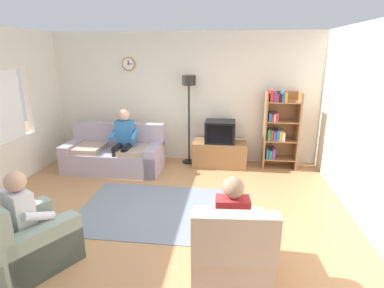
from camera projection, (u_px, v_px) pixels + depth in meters
ground_plane at (158, 217)px, 4.49m from camera, size 12.00×12.00×0.00m
back_wall_assembly at (184, 98)px, 6.63m from camera, size 6.20×0.17×2.70m
couch at (115, 155)px, 6.21m from camera, size 1.91×0.90×0.90m
tv_stand at (220, 153)px, 6.46m from camera, size 1.10×0.56×0.52m
tv at (220, 131)px, 6.30m from camera, size 0.60×0.49×0.44m
bookshelf at (278, 128)px, 6.22m from camera, size 0.68×0.36×1.59m
floor_lamp at (189, 95)px, 6.29m from camera, size 0.28×0.28×1.85m
armchair_near_window at (25, 242)px, 3.40m from camera, size 1.13×1.16×0.90m
armchair_near_bookshelf at (231, 250)px, 3.26m from camera, size 0.86×0.94×0.90m
area_rug at (154, 210)px, 4.68m from camera, size 2.20×1.70×0.01m
person_on_couch at (124, 138)px, 5.97m from camera, size 0.51×0.54×1.24m
person_in_left_armchair at (29, 213)px, 3.38m from camera, size 0.61×0.63×1.12m
person_in_right_armchair at (231, 219)px, 3.26m from camera, size 0.53×0.56×1.12m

